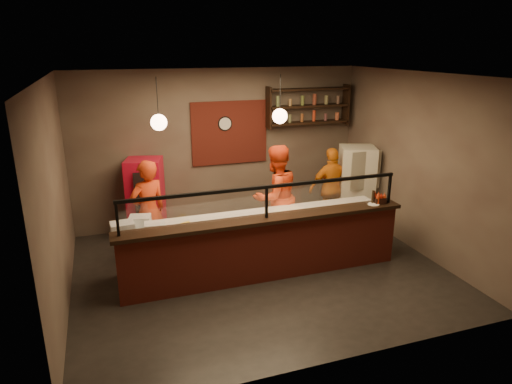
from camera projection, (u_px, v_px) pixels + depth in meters
name	position (u px, v px, depth m)	size (l,w,h in m)	color
floor	(260.00, 270.00, 7.71)	(6.00, 6.00, 0.00)	black
ceiling	(260.00, 75.00, 6.73)	(6.00, 6.00, 0.00)	#3B342E
wall_back	(220.00, 147.00, 9.47)	(6.00, 6.00, 0.00)	#675A4C
wall_left	(55.00, 199.00, 6.29)	(5.00, 5.00, 0.00)	#675A4C
wall_right	(418.00, 164.00, 8.15)	(5.00, 5.00, 0.00)	#675A4C
wall_front	(336.00, 240.00, 4.97)	(6.00, 6.00, 0.00)	#675A4C
brick_patch	(230.00, 133.00, 9.41)	(1.60, 0.04, 1.30)	maroon
service_counter	(266.00, 250.00, 7.29)	(4.60, 0.25, 1.00)	maroon
counter_ledge	(266.00, 219.00, 7.12)	(4.70, 0.37, 0.06)	black
worktop_cabinet	(256.00, 242.00, 7.76)	(4.60, 0.75, 0.85)	gray
worktop	(256.00, 218.00, 7.62)	(4.60, 0.75, 0.05)	white
sneeze_guard	(267.00, 199.00, 7.02)	(4.50, 0.05, 0.52)	white
wall_shelving	(308.00, 106.00, 9.65)	(1.84, 0.28, 0.85)	black
wall_clock	(225.00, 124.00, 9.31)	(0.30, 0.30, 0.04)	black
pendant_left	(159.00, 122.00, 6.65)	(0.24, 0.24, 0.77)	black
pendant_right	(280.00, 116.00, 7.23)	(0.24, 0.24, 0.77)	black
cook_left	(148.00, 212.00, 7.81)	(0.66, 0.43, 1.81)	red
cook_mid	(276.00, 197.00, 8.38)	(0.94, 0.73, 1.93)	red
cook_right	(332.00, 188.00, 9.34)	(0.98, 0.41, 1.67)	orange
fridge	(356.00, 186.00, 9.49)	(0.69, 0.65, 1.66)	beige
red_cooler	(146.00, 198.00, 8.91)	(0.67, 0.61, 1.56)	red
pizza_dough	(289.00, 210.00, 7.87)	(0.53, 0.53, 0.01)	#EFE6CB
prep_tub_a	(122.00, 228.00, 6.90)	(0.34, 0.28, 0.17)	silver
prep_tub_b	(140.00, 221.00, 7.19)	(0.33, 0.26, 0.16)	silver
prep_tub_c	(155.00, 228.00, 6.93)	(0.31, 0.25, 0.15)	silver
rolling_pin	(181.00, 225.00, 7.18)	(0.05, 0.05, 0.31)	gold
condiment_caddy	(379.00, 200.00, 7.75)	(0.19, 0.15, 0.10)	black
pepper_mill	(373.00, 197.00, 7.72)	(0.05, 0.05, 0.23)	black
small_plate	(374.00, 204.00, 7.69)	(0.19, 0.19, 0.01)	white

